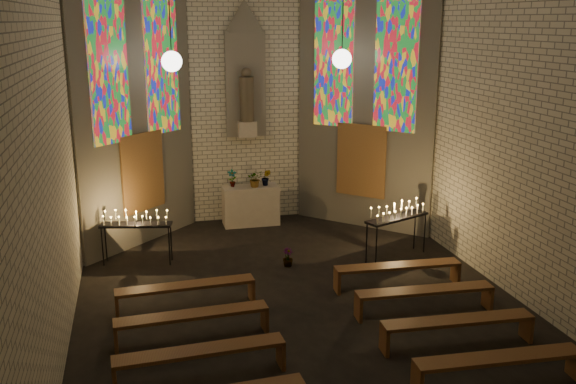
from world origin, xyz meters
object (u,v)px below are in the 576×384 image
at_px(altar, 251,205).
at_px(aisle_flower_pot, 288,257).
at_px(votive_stand_right, 397,214).
at_px(votive_stand_left, 136,221).

bearing_deg(altar, aisle_flower_pot, -85.71).
bearing_deg(altar, votive_stand_right, -49.39).
xyz_separation_m(aisle_flower_pot, votive_stand_left, (-3.08, 0.95, 0.75)).
xyz_separation_m(altar, aisle_flower_pot, (0.23, -3.04, -0.30)).
xyz_separation_m(altar, votive_stand_right, (2.65, -3.10, 0.50)).
xyz_separation_m(aisle_flower_pot, votive_stand_right, (2.43, -0.05, 0.80)).
bearing_deg(aisle_flower_pot, altar, 94.29).
relative_size(altar, aisle_flower_pot, 3.54).
height_order(altar, votive_stand_left, votive_stand_left).
relative_size(altar, votive_stand_right, 0.87).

